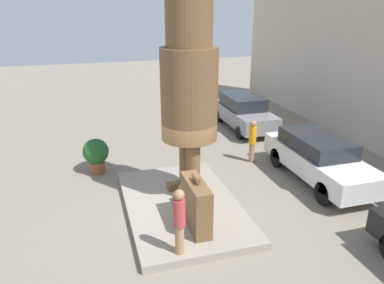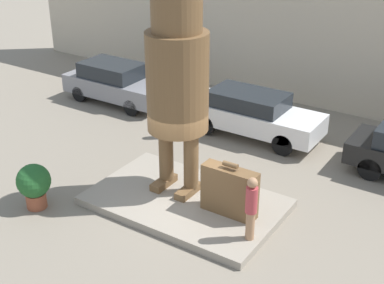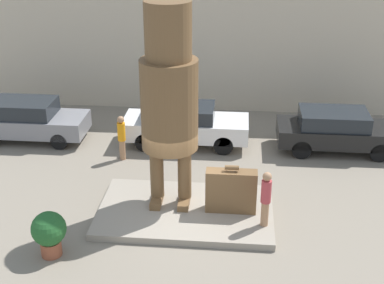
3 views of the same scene
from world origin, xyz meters
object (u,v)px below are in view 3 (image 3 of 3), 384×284
Objects in this scene: parked_car_white at (184,124)px; planter_pot at (49,231)px; statue_figure at (169,92)px; parked_car_grey at (29,119)px; giant_suitcase at (231,191)px; parked_car_black at (337,130)px; tourist at (266,197)px; worker_hivis at (122,136)px.

parked_car_white is 3.69× the size of planter_pot.
parked_car_grey is at bearing 143.63° from statue_figure.
statue_figure is 3.37m from giant_suitcase.
parked_car_black is at bearing 39.33° from statue_figure.
statue_figure is at bearing -140.67° from parked_car_black.
parked_car_black is at bearing 63.47° from tourist.
statue_figure reaches higher than parked_car_grey.
tourist is at bearing 16.01° from planter_pot.
parked_car_black is at bearing -0.36° from parked_car_white.
giant_suitcase is at bearing -31.42° from parked_car_grey.
worker_hivis is (-3.94, 3.42, 0.04)m from giant_suitcase.
worker_hivis is at bearing -144.51° from parked_car_white.
parked_car_white is at bearing 1.02° from parked_car_grey.
parked_car_black is 3.49× the size of planter_pot.
giant_suitcase is 9.18m from parked_car_grey.
parked_car_white is 1.06× the size of parked_car_black.
parked_car_black is (11.56, 0.07, 0.00)m from parked_car_grey.
tourist is 0.39× the size of parked_car_grey.
parked_car_grey is (-7.84, 4.79, -0.04)m from giant_suitcase.
parked_car_grey is 11.56m from parked_car_black.
tourist is (0.96, -0.69, 0.26)m from giant_suitcase.
statue_figure is 5.38m from parked_car_white.
statue_figure is 4.05× the size of giant_suitcase.
parked_car_grey is 4.13m from worker_hivis.
tourist reaches higher than worker_hivis.
parked_car_white is at bearing 91.04° from statue_figure.
giant_suitcase reaches higher than parked_car_grey.
parked_car_grey is 0.92× the size of parked_car_white.
statue_figure is at bearing -88.96° from parked_car_white.
statue_figure is 7.69m from parked_car_black.
parked_car_white is at bearing 35.49° from worker_hivis.
giant_suitcase is 1.21m from tourist.
statue_figure is at bearing 159.56° from tourist.
tourist reaches higher than planter_pot.
planter_pot is 5.75m from worker_hivis.
giant_suitcase is 6.12m from parked_car_black.
statue_figure is 3.61× the size of worker_hivis.
giant_suitcase reaches higher than parked_car_black.
statue_figure is 1.35× the size of parked_car_black.
tourist is 0.38× the size of parked_car_black.
tourist reaches higher than giant_suitcase.
parked_car_black is at bearing 40.57° from planter_pot.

